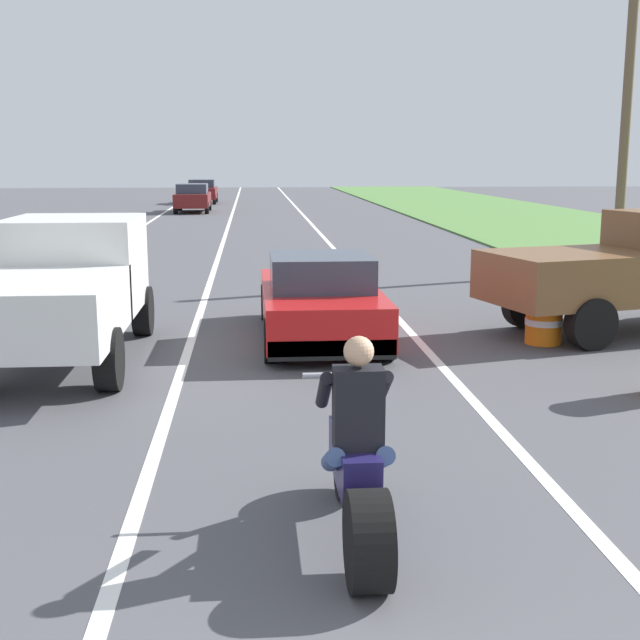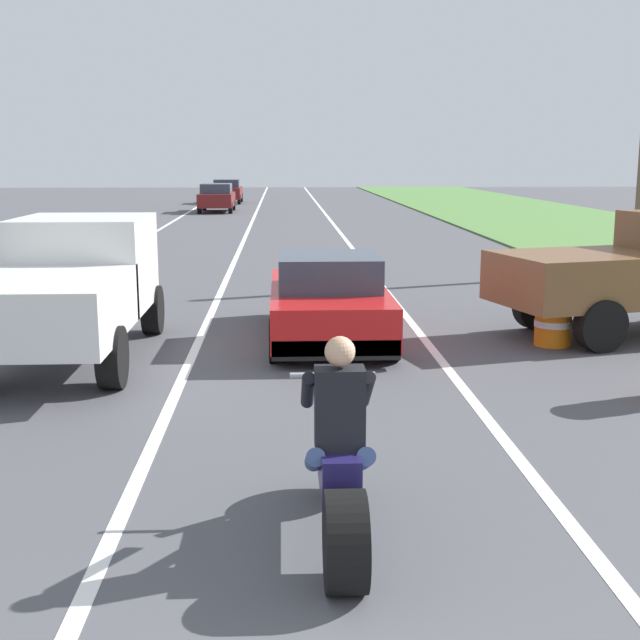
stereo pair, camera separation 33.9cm
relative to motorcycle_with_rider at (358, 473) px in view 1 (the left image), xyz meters
The scene contains 10 objects.
lane_stripe_left_solid 17.12m from the motorcycle_with_rider, 108.16° to the left, with size 0.14×120.00×0.01m, color white.
lane_stripe_right_solid 16.38m from the motorcycle_with_rider, 83.45° to the left, with size 0.14×120.00×0.01m, color white.
lane_stripe_centre_dashed 16.36m from the motorcycle_with_rider, 96.09° to the left, with size 0.14×120.00×0.01m, color white.
motorcycle_with_rider is the anchor object (origin of this frame).
sports_car_red 7.33m from the motorcycle_with_rider, 87.46° to the left, with size 1.84×4.30×1.37m.
pickup_truck_left_lane_white 7.04m from the motorcycle_with_rider, 119.07° to the left, with size 2.02×4.80×1.98m.
utility_pole_roadside 17.28m from the motorcycle_with_rider, 59.95° to the left, with size 0.24×0.24×8.01m, color brown.
construction_barrel_mid 7.69m from the motorcycle_with_rider, 60.57° to the left, with size 0.58×0.58×1.00m.
distant_car_far_ahead 39.44m from the motorcycle_with_rider, 95.57° to the left, with size 1.80×4.00×1.50m.
distant_car_further_ahead 48.13m from the motorcycle_with_rider, 94.54° to the left, with size 1.80×4.00×1.50m.
Camera 1 is at (-0.81, -2.00, 2.87)m, focal length 46.87 mm.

